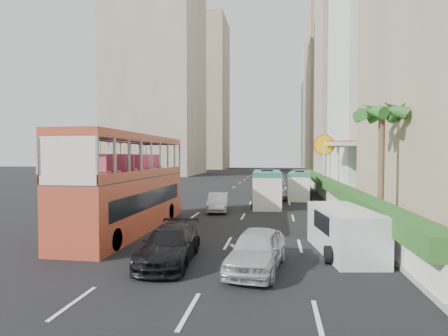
% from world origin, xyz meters
% --- Properties ---
extents(ground_plane, '(200.00, 200.00, 0.00)m').
position_xyz_m(ground_plane, '(0.00, 0.00, 0.00)').
color(ground_plane, black).
rests_on(ground_plane, ground).
extents(double_decker_bus, '(2.50, 11.00, 5.06)m').
position_xyz_m(double_decker_bus, '(-6.00, 0.00, 2.53)').
color(double_decker_bus, '#B6422B').
rests_on(double_decker_bus, ground).
extents(car_silver_lane_a, '(1.81, 4.03, 1.28)m').
position_xyz_m(car_silver_lane_a, '(-2.40, 6.97, 0.00)').
color(car_silver_lane_a, silver).
rests_on(car_silver_lane_a, ground).
extents(car_silver_lane_b, '(2.24, 4.33, 1.41)m').
position_xyz_m(car_silver_lane_b, '(1.11, -5.47, 0.00)').
color(car_silver_lane_b, silver).
rests_on(car_silver_lane_b, ground).
extents(car_black, '(2.11, 4.58, 1.30)m').
position_xyz_m(car_black, '(-2.15, -5.13, 0.00)').
color(car_black, black).
rests_on(car_black, ground).
extents(van_asset, '(3.12, 5.31, 1.39)m').
position_xyz_m(van_asset, '(1.39, 15.10, 0.00)').
color(van_asset, silver).
rests_on(van_asset, ground).
extents(minibus_near, '(2.30, 6.28, 2.75)m').
position_xyz_m(minibus_near, '(0.98, 10.30, 1.38)').
color(minibus_near, silver).
rests_on(minibus_near, ground).
extents(minibus_far, '(2.33, 5.68, 2.46)m').
position_xyz_m(minibus_far, '(3.86, 15.48, 1.23)').
color(minibus_far, silver).
rests_on(minibus_far, ground).
extents(panel_van_near, '(2.52, 4.82, 1.84)m').
position_xyz_m(panel_van_near, '(4.48, -2.94, 0.92)').
color(panel_van_near, silver).
rests_on(panel_van_near, ground).
extents(panel_van_far, '(2.18, 4.70, 1.83)m').
position_xyz_m(panel_van_far, '(4.27, 20.86, 0.92)').
color(panel_van_far, silver).
rests_on(panel_van_far, ground).
extents(sidewalk, '(6.00, 120.00, 0.18)m').
position_xyz_m(sidewalk, '(9.00, 25.00, 0.09)').
color(sidewalk, '#99968C').
rests_on(sidewalk, ground).
extents(kerb_wall, '(0.30, 44.00, 1.00)m').
position_xyz_m(kerb_wall, '(6.20, 14.00, 0.68)').
color(kerb_wall, silver).
rests_on(kerb_wall, sidewalk).
extents(hedge, '(1.10, 44.00, 0.70)m').
position_xyz_m(hedge, '(6.20, 14.00, 1.53)').
color(hedge, '#2D6626').
rests_on(hedge, kerb_wall).
extents(palm_tree, '(0.36, 0.36, 6.40)m').
position_xyz_m(palm_tree, '(7.80, 4.00, 3.38)').
color(palm_tree, brown).
rests_on(palm_tree, sidewalk).
extents(shell_station, '(6.50, 8.00, 5.50)m').
position_xyz_m(shell_station, '(10.00, 23.00, 2.75)').
color(shell_station, silver).
rests_on(shell_station, ground).
extents(tower_mid, '(16.00, 16.00, 50.00)m').
position_xyz_m(tower_mid, '(18.00, 58.00, 25.00)').
color(tower_mid, '#B3A18D').
rests_on(tower_mid, ground).
extents(tower_far_a, '(14.00, 14.00, 44.00)m').
position_xyz_m(tower_far_a, '(17.00, 82.00, 22.00)').
color(tower_far_a, tan).
rests_on(tower_far_a, ground).
extents(tower_far_b, '(14.00, 14.00, 40.00)m').
position_xyz_m(tower_far_b, '(17.00, 104.00, 20.00)').
color(tower_far_b, '#B3A18D').
rests_on(tower_far_b, ground).
extents(tower_left_a, '(18.00, 18.00, 52.00)m').
position_xyz_m(tower_left_a, '(-24.00, 55.00, 26.00)').
color(tower_left_a, '#B3A18D').
rests_on(tower_left_a, ground).
extents(tower_left_b, '(16.00, 16.00, 46.00)m').
position_xyz_m(tower_left_b, '(-22.00, 90.00, 23.00)').
color(tower_left_b, tan).
rests_on(tower_left_b, ground).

